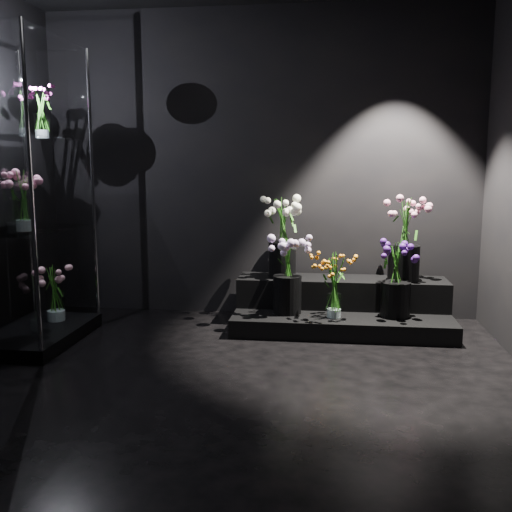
# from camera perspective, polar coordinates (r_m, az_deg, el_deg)

# --- Properties ---
(floor) EXTENTS (4.00, 4.00, 0.00)m
(floor) POSITION_cam_1_polar(r_m,az_deg,el_deg) (3.61, -3.49, -13.73)
(floor) COLOR black
(floor) RESTS_ON ground
(wall_back) EXTENTS (4.00, 0.00, 4.00)m
(wall_back) POSITION_cam_1_polar(r_m,az_deg,el_deg) (5.31, 0.36, 9.09)
(wall_back) COLOR black
(wall_back) RESTS_ON floor
(wall_front) EXTENTS (4.00, 0.00, 4.00)m
(wall_front) POSITION_cam_1_polar(r_m,az_deg,el_deg) (1.42, -19.21, 8.56)
(wall_front) COLOR black
(wall_front) RESTS_ON floor
(display_riser) EXTENTS (1.84, 0.82, 0.41)m
(display_riser) POSITION_cam_1_polar(r_m,az_deg,el_deg) (5.06, 8.54, -5.09)
(display_riser) COLOR black
(display_riser) RESTS_ON floor
(display_case) EXTENTS (0.64, 1.07, 2.34)m
(display_case) POSITION_cam_1_polar(r_m,az_deg,el_deg) (4.75, -21.75, 5.71)
(display_case) COLOR black
(display_case) RESTS_ON floor
(bouquet_orange_bells) EXTENTS (0.36, 0.36, 0.53)m
(bouquet_orange_bells) POSITION_cam_1_polar(r_m,az_deg,el_deg) (4.72, 7.84, -2.85)
(bouquet_orange_bells) COLOR white
(bouquet_orange_bells) RESTS_ON display_riser
(bouquet_lilac) EXTENTS (0.43, 0.43, 0.64)m
(bouquet_lilac) POSITION_cam_1_polar(r_m,az_deg,el_deg) (4.81, 3.16, -1.44)
(bouquet_lilac) COLOR black
(bouquet_lilac) RESTS_ON display_riser
(bouquet_purple) EXTENTS (0.40, 0.40, 0.63)m
(bouquet_purple) POSITION_cam_1_polar(r_m,az_deg,el_deg) (4.84, 13.83, -1.85)
(bouquet_purple) COLOR black
(bouquet_purple) RESTS_ON display_riser
(bouquet_cream_roses) EXTENTS (0.51, 0.51, 0.70)m
(bouquet_cream_roses) POSITION_cam_1_polar(r_m,az_deg,el_deg) (5.04, 2.66, 2.55)
(bouquet_cream_roses) COLOR black
(bouquet_cream_roses) RESTS_ON display_riser
(bouquet_pink_roses) EXTENTS (0.42, 0.42, 0.71)m
(bouquet_pink_roses) POSITION_cam_1_polar(r_m,az_deg,el_deg) (5.06, 14.65, 1.94)
(bouquet_pink_roses) COLOR black
(bouquet_pink_roses) RESTS_ON display_riser
(bouquet_case_pink) EXTENTS (0.34, 0.34, 0.44)m
(bouquet_case_pink) POSITION_cam_1_polar(r_m,az_deg,el_deg) (4.57, -22.21, 5.21)
(bouquet_case_pink) COLOR white
(bouquet_case_pink) RESTS_ON display_case
(bouquet_case_magenta) EXTENTS (0.29, 0.29, 0.40)m
(bouquet_case_magenta) POSITION_cam_1_polar(r_m,az_deg,el_deg) (4.91, -20.70, 13.35)
(bouquet_case_magenta) COLOR white
(bouquet_case_magenta) RESTS_ON display_case
(bouquet_case_base_pink) EXTENTS (0.35, 0.35, 0.47)m
(bouquet_case_base_pink) POSITION_cam_1_polar(r_m,az_deg,el_deg) (5.05, -19.47, -3.43)
(bouquet_case_base_pink) COLOR white
(bouquet_case_base_pink) RESTS_ON display_case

